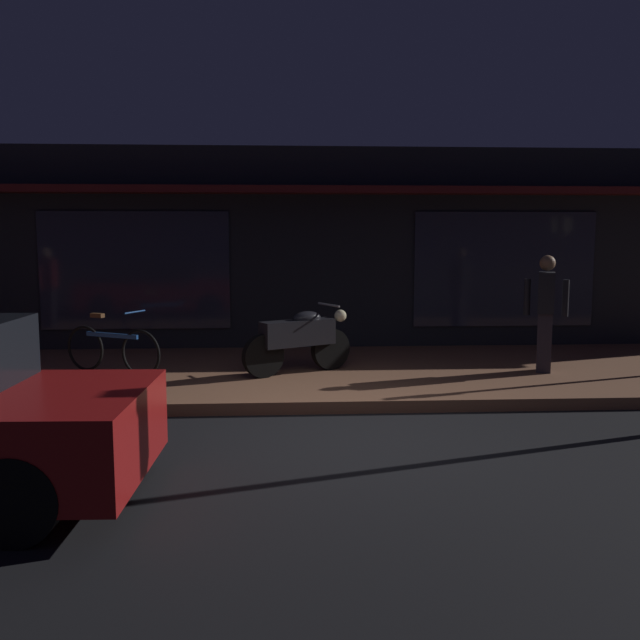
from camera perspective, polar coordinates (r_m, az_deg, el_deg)
ground_plane at (r=7.28m, az=2.72°, el=-9.79°), size 60.00×60.00×0.00m
sidewalk_slab at (r=10.16m, az=0.92°, el=-4.48°), size 18.00×4.00×0.15m
storefront_building at (r=13.33m, az=-0.17°, el=5.78°), size 18.00×3.30×3.60m
motorcycle at (r=9.76m, az=-1.68°, el=-1.54°), size 1.55×0.95×0.97m
bicycle_parked at (r=10.17m, az=-16.80°, el=-2.28°), size 1.48×0.82×0.91m
person_bystander at (r=10.33m, az=18.14°, el=0.72°), size 0.60×0.43×1.67m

